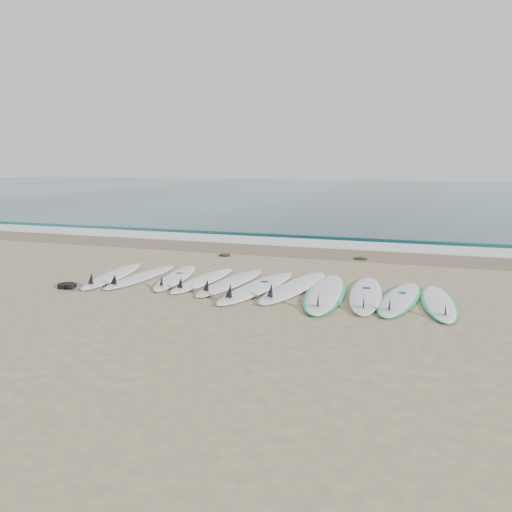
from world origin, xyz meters
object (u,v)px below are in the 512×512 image
(surfboard_5, at_px, (256,287))
(leash_coil, at_px, (67,286))
(surfboard_0, at_px, (112,276))
(surfboard_10, at_px, (439,303))

(surfboard_5, distance_m, leash_coil, 3.61)
(surfboard_0, xyz_separation_m, surfboard_10, (6.38, 0.02, -0.01))
(surfboard_10, xyz_separation_m, leash_coil, (-6.71, -1.00, 0.00))
(surfboard_5, xyz_separation_m, surfboard_10, (3.23, 0.05, -0.02))
(surfboard_5, bearing_deg, leash_coil, -154.89)
(leash_coil, bearing_deg, surfboard_0, 71.45)
(surfboard_0, height_order, surfboard_5, surfboard_5)
(surfboard_5, bearing_deg, surfboard_0, -170.70)
(surfboard_5, height_order, leash_coil, surfboard_5)
(surfboard_0, relative_size, surfboard_5, 0.89)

